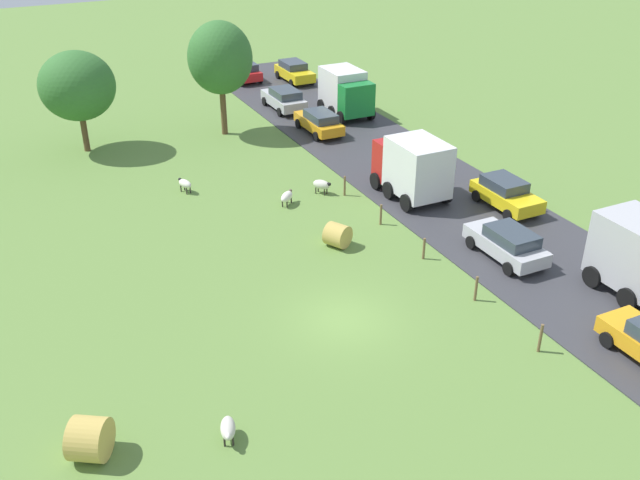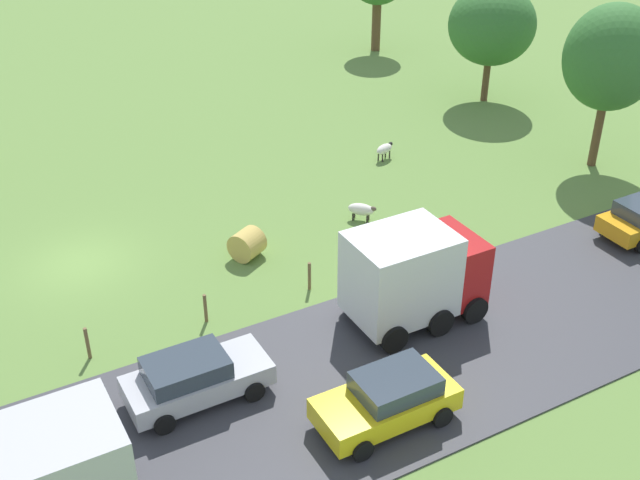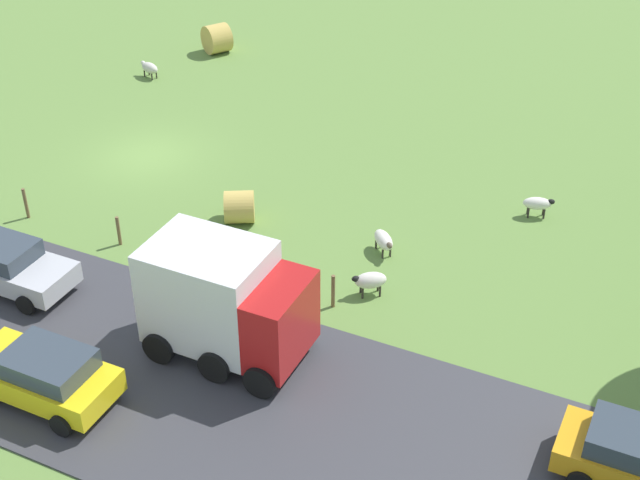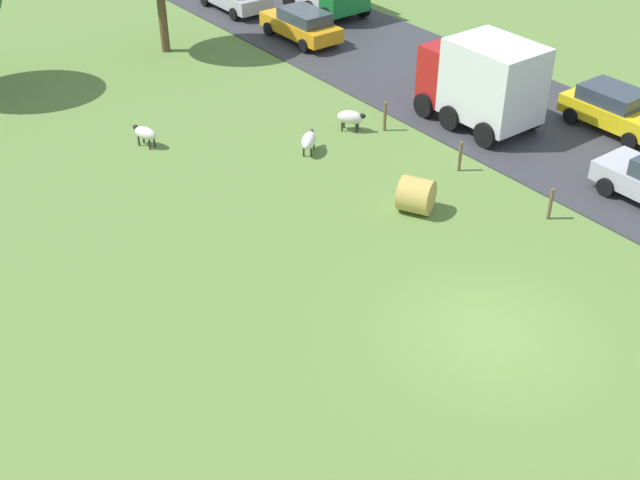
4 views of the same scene
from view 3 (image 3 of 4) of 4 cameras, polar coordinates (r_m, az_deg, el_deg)
ground_plane at (r=36.95m, az=-10.86°, el=5.28°), size 160.00×160.00×0.00m
sheep_0 at (r=32.95m, az=13.66°, el=2.26°), size 0.75×1.15×0.77m
sheep_1 at (r=28.15m, az=3.21°, el=-2.58°), size 1.02×1.13×0.82m
sheep_2 at (r=30.15m, az=4.07°, el=-0.01°), size 1.15×1.13×0.76m
sheep_3 at (r=43.98m, az=-10.78°, el=10.70°), size 0.79×1.19×0.74m
hay_bale_0 at (r=31.86m, az=-5.15°, el=2.10°), size 1.52×1.48×1.17m
hay_bale_1 at (r=46.41m, az=-6.57°, el=12.60°), size 1.72×1.82×1.44m
fence_post_1 at (r=33.61m, az=-18.19°, el=2.23°), size 0.12×0.12×1.18m
fence_post_2 at (r=31.24m, az=-12.68°, el=0.57°), size 0.12×0.12×1.10m
fence_post_3 at (r=29.20m, az=-6.34°, el=-1.24°), size 0.12×0.12×1.13m
fence_post_4 at (r=27.60m, az=0.84°, el=-3.27°), size 0.12×0.12×1.17m
truck_1 at (r=25.27m, az=-6.05°, el=-3.83°), size 2.81×4.54×3.40m
car_3 at (r=25.35m, az=-17.16°, el=-8.14°), size 2.09×4.13×1.58m
car_5 at (r=29.98m, az=-19.34°, el=-1.43°), size 2.04×4.32×1.55m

